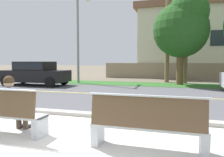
% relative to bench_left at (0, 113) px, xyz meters
% --- Properties ---
extents(ground_plane, '(140.00, 140.00, 0.00)m').
position_rel_bench_left_xyz_m(ground_plane, '(1.54, 7.61, -0.46)').
color(ground_plane, '#665B4C').
extents(sidewalk_pavement, '(44.00, 3.60, 0.01)m').
position_rel_bench_left_xyz_m(sidewalk_pavement, '(1.54, 0.01, -0.46)').
color(sidewalk_pavement, beige).
rests_on(sidewalk_pavement, ground_plane).
extents(curb_edge, '(44.00, 0.30, 0.11)m').
position_rel_bench_left_xyz_m(curb_edge, '(1.54, 1.96, -0.41)').
color(curb_edge, '#ADA89E').
rests_on(curb_edge, ground_plane).
extents(street_asphalt, '(52.00, 8.00, 0.01)m').
position_rel_bench_left_xyz_m(street_asphalt, '(1.54, 6.11, -0.46)').
color(street_asphalt, '#515156').
rests_on(street_asphalt, ground_plane).
extents(road_centre_line, '(48.00, 0.14, 0.01)m').
position_rel_bench_left_xyz_m(road_centre_line, '(1.54, 6.11, -0.45)').
color(road_centre_line, '#E0CC4C').
rests_on(road_centre_line, ground_plane).
extents(far_verge_grass, '(48.00, 2.80, 0.02)m').
position_rel_bench_left_xyz_m(far_verge_grass, '(1.54, 11.20, -0.45)').
color(far_verge_grass, '#2D6026').
rests_on(far_verge_grass, ground_plane).
extents(bench_left, '(1.98, 0.48, 1.01)m').
position_rel_bench_left_xyz_m(bench_left, '(0.00, 0.00, 0.00)').
color(bench_left, silver).
rests_on(bench_left, ground_plane).
extents(bench_right, '(1.98, 0.48, 1.01)m').
position_rel_bench_left_xyz_m(bench_right, '(3.07, 0.00, 0.00)').
color(bench_right, silver).
rests_on(bench_right, ground_plane).
extents(seated_person_blue, '(0.52, 0.68, 1.25)m').
position_rel_bench_left_xyz_m(seated_person_blue, '(0.18, 0.17, 0.21)').
color(seated_person_blue, '#47382D').
rests_on(seated_person_blue, ground_plane).
extents(car_black_near, '(4.30, 1.86, 1.54)m').
position_rel_bench_left_xyz_m(car_black_near, '(-5.25, 8.51, 0.39)').
color(car_black_near, black).
rests_on(car_black_near, ground_plane).
extents(streetlamp, '(0.24, 2.10, 6.57)m').
position_rel_bench_left_xyz_m(streetlamp, '(-3.28, 11.02, 3.32)').
color(streetlamp, gray).
rests_on(streetlamp, ground_plane).
extents(shade_tree_far_left, '(3.60, 3.60, 5.94)m').
position_rel_bench_left_xyz_m(shade_tree_far_left, '(3.83, 11.54, 3.40)').
color(shade_tree_far_left, brown).
rests_on(shade_tree_far_left, ground_plane).
extents(garden_wall, '(13.00, 0.36, 1.40)m').
position_rel_bench_left_xyz_m(garden_wall, '(3.47, 16.61, 0.24)').
color(garden_wall, gray).
rests_on(garden_wall, ground_plane).
extents(house_across_street, '(10.07, 6.91, 6.97)m').
position_rel_bench_left_xyz_m(house_across_street, '(4.62, 19.81, 3.07)').
color(house_across_street, beige).
rests_on(house_across_street, ground_plane).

